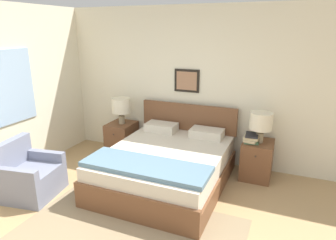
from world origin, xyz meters
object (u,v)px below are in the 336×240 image
bed (166,166)px  nightstand_by_door (257,160)px  nightstand_near_window (122,138)px  table_lamp_near_window (121,106)px  armchair (29,177)px  table_lamp_by_door (261,122)px

bed → nightstand_by_door: bearing=31.7°
nightstand_near_window → table_lamp_near_window: size_ratio=1.26×
armchair → table_lamp_near_window: 1.91m
table_lamp_near_window → table_lamp_by_door: bearing=0.0°
armchair → table_lamp_near_window: bearing=156.2°
nightstand_by_door → table_lamp_by_door: bearing=-31.1°
nightstand_near_window → table_lamp_by_door: 2.50m
table_lamp_by_door → bed: bearing=-148.7°
bed → armchair: 1.92m
nightstand_by_door → bed: bearing=-148.3°
table_lamp_near_window → bed: bearing=-31.9°
nightstand_near_window → table_lamp_near_window: 0.61m
armchair → nightstand_near_window: 1.80m
bed → table_lamp_by_door: table_lamp_by_door is taller
bed → table_lamp_near_window: table_lamp_near_window is taller
table_lamp_near_window → nightstand_by_door: bearing=0.1°
armchair → table_lamp_by_door: size_ratio=1.73×
nightstand_near_window → table_lamp_near_window: bearing=-16.3°
nightstand_by_door → table_lamp_by_door: table_lamp_by_door is taller
nightstand_near_window → bed: bearing=-31.7°
armchair → nightstand_near_window: bearing=156.8°
nightstand_near_window → table_lamp_by_door: (2.42, -0.01, 0.61)m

